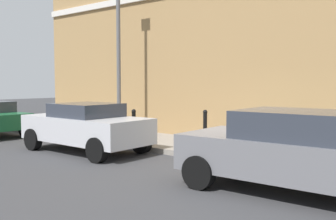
{
  "coord_description": "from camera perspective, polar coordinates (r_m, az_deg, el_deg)",
  "views": [
    {
      "loc": [
        -7.36,
        -3.94,
        1.99
      ],
      "look_at": [
        1.16,
        2.99,
        1.2
      ],
      "focal_mm": 40.65,
      "sensor_mm": 36.0,
      "label": 1
    }
  ],
  "objects": [
    {
      "name": "utility_cabinet",
      "position": [
        10.28,
        15.52,
        -3.35
      ],
      "size": [
        0.46,
        0.61,
        1.15
      ],
      "color": "#1E4C28",
      "rests_on": "sidewalk"
    },
    {
      "name": "ground",
      "position": [
        8.58,
        10.83,
        -9.37
      ],
      "size": [
        80.0,
        80.0,
        0.0
      ],
      "primitive_type": "plane",
      "color": "#38383A"
    },
    {
      "name": "sidewalk",
      "position": [
        13.74,
        -7.74,
        -3.94
      ],
      "size": [
        2.54,
        30.0,
        0.15
      ],
      "primitive_type": "cube",
      "color": "gray",
      "rests_on": "ground"
    },
    {
      "name": "car_silver",
      "position": [
        11.18,
        -12.22,
        -2.4
      ],
      "size": [
        1.85,
        3.97,
        1.4
      ],
      "rotation": [
        0.0,
        0.0,
        1.57
      ],
      "color": "#B7B7BC",
      "rests_on": "ground"
    },
    {
      "name": "bollard_far_kerb",
      "position": [
        11.63,
        -5.15,
        -2.25
      ],
      "size": [
        0.14,
        0.14,
        1.04
      ],
      "color": "black",
      "rests_on": "sidewalk"
    },
    {
      "name": "corner_building",
      "position": [
        16.87,
        7.79,
        12.38
      ],
      "size": [
        7.47,
        13.54,
        8.86
      ],
      "color": "#9E7A4C",
      "rests_on": "ground"
    },
    {
      "name": "bollard_near_cabinet",
      "position": [
        11.41,
        5.58,
        -2.37
      ],
      "size": [
        0.14,
        0.14,
        1.04
      ],
      "color": "black",
      "rests_on": "sidewalk"
    },
    {
      "name": "car_grey",
      "position": [
        7.21,
        19.27,
        -5.76
      ],
      "size": [
        2.06,
        4.32,
        1.49
      ],
      "rotation": [
        0.0,
        0.0,
        1.6
      ],
      "color": "slate",
      "rests_on": "ground"
    },
    {
      "name": "lamppost",
      "position": [
        13.45,
        -7.44,
        9.68
      ],
      "size": [
        0.2,
        0.44,
        5.72
      ],
      "color": "#59595B",
      "rests_on": "sidewalk"
    }
  ]
}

